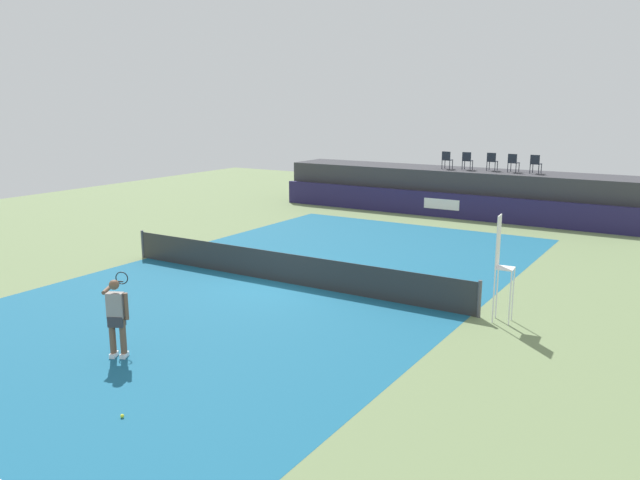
{
  "coord_description": "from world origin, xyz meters",
  "views": [
    {
      "loc": [
        10.97,
        -15.6,
        5.51
      ],
      "look_at": [
        0.09,
        2.0,
        1.0
      ],
      "focal_mm": 35.62,
      "sensor_mm": 36.0,
      "label": 1
    }
  ],
  "objects_px": {
    "spectator_chair_left": "(467,160)",
    "net_post_near": "(143,244)",
    "spectator_chair_far_left": "(447,159)",
    "spectator_chair_center": "(492,161)",
    "umpire_chair": "(501,261)",
    "tennis_player": "(117,315)",
    "tennis_ball": "(122,416)",
    "net_post_far": "(479,299)",
    "spectator_chair_far_right": "(536,163)",
    "spectator_chair_right": "(513,162)"
  },
  "relations": [
    {
      "from": "spectator_chair_left",
      "to": "net_post_near",
      "type": "bearing_deg",
      "value": -114.11
    },
    {
      "from": "spectator_chair_far_left",
      "to": "spectator_chair_center",
      "type": "xyz_separation_m",
      "value": [
        2.17,
        0.4,
        0.0
      ]
    },
    {
      "from": "umpire_chair",
      "to": "tennis_player",
      "type": "height_order",
      "value": "umpire_chair"
    },
    {
      "from": "spectator_chair_center",
      "to": "umpire_chair",
      "type": "distance_m",
      "value": 16.2
    },
    {
      "from": "umpire_chair",
      "to": "tennis_ball",
      "type": "bearing_deg",
      "value": -115.9
    },
    {
      "from": "net_post_far",
      "to": "tennis_ball",
      "type": "bearing_deg",
      "value": -113.1
    },
    {
      "from": "net_post_far",
      "to": "spectator_chair_center",
      "type": "bearing_deg",
      "value": 106.18
    },
    {
      "from": "spectator_chair_far_right",
      "to": "tennis_ball",
      "type": "relative_size",
      "value": 13.06
    },
    {
      "from": "spectator_chair_right",
      "to": "umpire_chair",
      "type": "relative_size",
      "value": 0.32
    },
    {
      "from": "umpire_chair",
      "to": "spectator_chair_far_right",
      "type": "bearing_deg",
      "value": 100.57
    },
    {
      "from": "net_post_near",
      "to": "tennis_player",
      "type": "xyz_separation_m",
      "value": [
        6.47,
        -6.74,
        0.46
      ]
    },
    {
      "from": "umpire_chair",
      "to": "net_post_near",
      "type": "bearing_deg",
      "value": 179.96
    },
    {
      "from": "spectator_chair_far_right",
      "to": "umpire_chair",
      "type": "relative_size",
      "value": 0.32
    },
    {
      "from": "spectator_chair_far_right",
      "to": "net_post_near",
      "type": "distance_m",
      "value": 18.36
    },
    {
      "from": "spectator_chair_center",
      "to": "tennis_player",
      "type": "distance_m",
      "value": 22.23
    },
    {
      "from": "spectator_chair_right",
      "to": "umpire_chair",
      "type": "height_order",
      "value": "spectator_chair_right"
    },
    {
      "from": "net_post_near",
      "to": "tennis_player",
      "type": "relative_size",
      "value": 0.56
    },
    {
      "from": "spectator_chair_far_left",
      "to": "spectator_chair_far_right",
      "type": "xyz_separation_m",
      "value": [
        4.3,
        0.22,
        0.0
      ]
    },
    {
      "from": "net_post_near",
      "to": "tennis_player",
      "type": "height_order",
      "value": "tennis_player"
    },
    {
      "from": "tennis_ball",
      "to": "net_post_near",
      "type": "bearing_deg",
      "value": 135.26
    },
    {
      "from": "spectator_chair_center",
      "to": "spectator_chair_left",
      "type": "bearing_deg",
      "value": -168.09
    },
    {
      "from": "spectator_chair_far_left",
      "to": "spectator_chair_right",
      "type": "height_order",
      "value": "same"
    },
    {
      "from": "spectator_chair_left",
      "to": "net_post_far",
      "type": "distance_m",
      "value": 16.29
    },
    {
      "from": "tennis_ball",
      "to": "spectator_chair_far_right",
      "type": "bearing_deg",
      "value": 86.75
    },
    {
      "from": "spectator_chair_far_left",
      "to": "umpire_chair",
      "type": "height_order",
      "value": "spectator_chair_far_left"
    },
    {
      "from": "spectator_chair_right",
      "to": "net_post_near",
      "type": "height_order",
      "value": "spectator_chair_right"
    },
    {
      "from": "umpire_chair",
      "to": "spectator_chair_center",
      "type": "bearing_deg",
      "value": 107.89
    },
    {
      "from": "tennis_ball",
      "to": "tennis_player",
      "type": "bearing_deg",
      "value": 139.83
    },
    {
      "from": "spectator_chair_far_left",
      "to": "tennis_player",
      "type": "height_order",
      "value": "spectator_chair_far_left"
    },
    {
      "from": "spectator_chair_far_right",
      "to": "tennis_player",
      "type": "relative_size",
      "value": 0.5
    },
    {
      "from": "umpire_chair",
      "to": "tennis_player",
      "type": "xyz_separation_m",
      "value": [
        -6.44,
        -6.73,
        -0.63
      ]
    },
    {
      "from": "spectator_chair_left",
      "to": "net_post_far",
      "type": "bearing_deg",
      "value": -69.58
    },
    {
      "from": "spectator_chair_far_right",
      "to": "tennis_player",
      "type": "height_order",
      "value": "spectator_chair_far_right"
    },
    {
      "from": "spectator_chair_center",
      "to": "net_post_far",
      "type": "xyz_separation_m",
      "value": [
        4.46,
        -15.37,
        -2.19
      ]
    },
    {
      "from": "spectator_chair_left",
      "to": "tennis_player",
      "type": "distance_m",
      "value": 21.94
    },
    {
      "from": "spectator_chair_far_left",
      "to": "umpire_chair",
      "type": "relative_size",
      "value": 0.32
    },
    {
      "from": "umpire_chair",
      "to": "tennis_player",
      "type": "relative_size",
      "value": 1.56
    },
    {
      "from": "spectator_chair_far_right",
      "to": "net_post_far",
      "type": "height_order",
      "value": "spectator_chair_far_right"
    },
    {
      "from": "tennis_player",
      "to": "spectator_chair_left",
      "type": "bearing_deg",
      "value": 89.21
    },
    {
      "from": "spectator_chair_right",
      "to": "spectator_chair_far_right",
      "type": "relative_size",
      "value": 1.0
    },
    {
      "from": "spectator_chair_far_right",
      "to": "spectator_chair_left",
      "type": "bearing_deg",
      "value": -178.8
    },
    {
      "from": "spectator_chair_center",
      "to": "tennis_ball",
      "type": "relative_size",
      "value": 13.06
    },
    {
      "from": "spectator_chair_right",
      "to": "net_post_near",
      "type": "xyz_separation_m",
      "value": [
        -9.01,
        -15.22,
        -2.19
      ]
    },
    {
      "from": "spectator_chair_far_left",
      "to": "net_post_near",
      "type": "xyz_separation_m",
      "value": [
        -5.77,
        -14.98,
        -2.19
      ]
    },
    {
      "from": "spectator_chair_center",
      "to": "tennis_player",
      "type": "xyz_separation_m",
      "value": [
        -1.47,
        -22.11,
        -1.73
      ]
    },
    {
      "from": "spectator_chair_right",
      "to": "spectator_chair_far_right",
      "type": "xyz_separation_m",
      "value": [
        1.05,
        -0.02,
        0.0
      ]
    },
    {
      "from": "spectator_chair_far_left",
      "to": "tennis_player",
      "type": "bearing_deg",
      "value": -88.16
    },
    {
      "from": "spectator_chair_far_left",
      "to": "tennis_ball",
      "type": "relative_size",
      "value": 13.06
    },
    {
      "from": "spectator_chair_far_left",
      "to": "tennis_player",
      "type": "distance_m",
      "value": 21.8
    },
    {
      "from": "spectator_chair_right",
      "to": "tennis_ball",
      "type": "relative_size",
      "value": 13.06
    }
  ]
}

